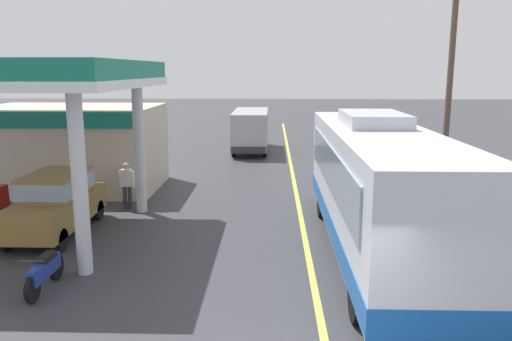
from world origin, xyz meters
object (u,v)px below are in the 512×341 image
(minibus_opposing_lane, at_px, (251,127))
(car_at_pump, at_px, (56,200))
(motorcycle_parked_forecourt, at_px, (45,271))
(pedestrian_near_pump, at_px, (127,183))
(coach_bus_main, at_px, (378,190))

(minibus_opposing_lane, bearing_deg, car_at_pump, -108.21)
(motorcycle_parked_forecourt, height_order, pedestrian_near_pump, pedestrian_near_pump)
(car_at_pump, relative_size, minibus_opposing_lane, 0.69)
(car_at_pump, height_order, pedestrian_near_pump, car_at_pump)
(minibus_opposing_lane, relative_size, pedestrian_near_pump, 3.69)
(coach_bus_main, xyz_separation_m, pedestrian_near_pump, (-7.92, 4.07, -0.79))
(coach_bus_main, bearing_deg, pedestrian_near_pump, 152.83)
(car_at_pump, distance_m, motorcycle_parked_forecourt, 4.30)
(car_at_pump, bearing_deg, coach_bus_main, -8.13)
(motorcycle_parked_forecourt, relative_size, pedestrian_near_pump, 1.08)
(minibus_opposing_lane, bearing_deg, coach_bus_main, -76.49)
(pedestrian_near_pump, bearing_deg, car_at_pump, -116.40)
(pedestrian_near_pump, bearing_deg, minibus_opposing_lane, 73.63)
(car_at_pump, distance_m, pedestrian_near_pump, 3.06)
(motorcycle_parked_forecourt, xyz_separation_m, pedestrian_near_pump, (-0.07, 6.75, 0.49))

